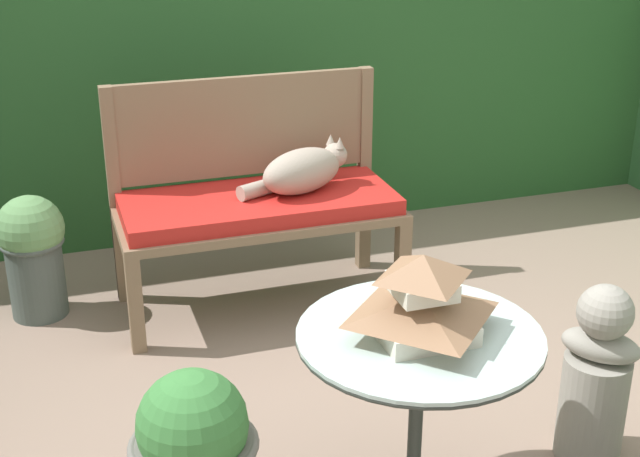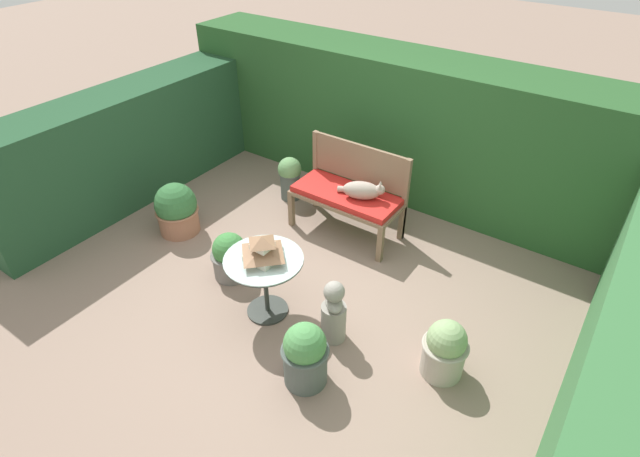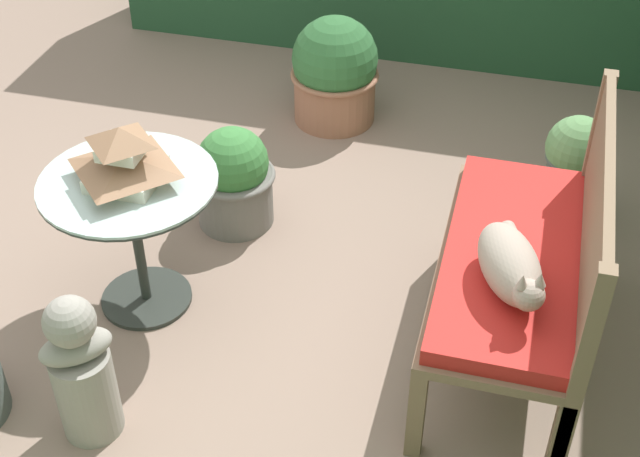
{
  "view_description": "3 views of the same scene",
  "coord_description": "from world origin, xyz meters",
  "px_view_note": "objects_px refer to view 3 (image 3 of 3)",
  "views": [
    {
      "loc": [
        -1.03,
        -2.49,
        1.92
      ],
      "look_at": [
        -0.0,
        0.64,
        0.55
      ],
      "focal_mm": 50.0,
      "sensor_mm": 36.0,
      "label": 1
    },
    {
      "loc": [
        2.33,
        -2.97,
        3.48
      ],
      "look_at": [
        -0.01,
        0.4,
        0.5
      ],
      "focal_mm": 28.0,
      "sensor_mm": 36.0,
      "label": 2
    },
    {
      "loc": [
        2.54,
        1.05,
        2.72
      ],
      "look_at": [
        -0.19,
        0.32,
        0.45
      ],
      "focal_mm": 50.0,
      "sensor_mm": 36.0,
      "label": 3
    }
  ],
  "objects_px": {
    "patio_table": "(132,208)",
    "garden_bench": "(511,266)",
    "potted_plant_path_edge": "(574,166)",
    "potted_plant_bench_right": "(335,73)",
    "garden_bust": "(82,372)",
    "cat": "(511,265)",
    "potted_plant_hedge_corner": "(234,179)",
    "pagoda_birdhouse": "(124,158)"
  },
  "relations": [
    {
      "from": "patio_table",
      "to": "garden_bench",
      "type": "bearing_deg",
      "value": 93.37
    },
    {
      "from": "patio_table",
      "to": "potted_plant_path_edge",
      "type": "relative_size",
      "value": 1.27
    },
    {
      "from": "potted_plant_bench_right",
      "to": "garden_bust",
      "type": "bearing_deg",
      "value": -8.27
    },
    {
      "from": "cat",
      "to": "potted_plant_hedge_corner",
      "type": "bearing_deg",
      "value": -142.76
    },
    {
      "from": "garden_bench",
      "to": "pagoda_birdhouse",
      "type": "xyz_separation_m",
      "value": [
        0.09,
        -1.53,
        0.3
      ]
    },
    {
      "from": "patio_table",
      "to": "potted_plant_hedge_corner",
      "type": "bearing_deg",
      "value": 163.04
    },
    {
      "from": "pagoda_birdhouse",
      "to": "potted_plant_hedge_corner",
      "type": "xyz_separation_m",
      "value": [
        -0.65,
        0.2,
        -0.51
      ]
    },
    {
      "from": "potted_plant_hedge_corner",
      "to": "potted_plant_path_edge",
      "type": "bearing_deg",
      "value": 105.19
    },
    {
      "from": "pagoda_birdhouse",
      "to": "potted_plant_hedge_corner",
      "type": "distance_m",
      "value": 0.85
    },
    {
      "from": "cat",
      "to": "pagoda_birdhouse",
      "type": "xyz_separation_m",
      "value": [
        -0.11,
        -1.53,
        0.12
      ]
    },
    {
      "from": "cat",
      "to": "potted_plant_hedge_corner",
      "type": "height_order",
      "value": "cat"
    },
    {
      "from": "garden_bust",
      "to": "patio_table",
      "type": "bearing_deg",
      "value": -123.87
    },
    {
      "from": "pagoda_birdhouse",
      "to": "garden_bust",
      "type": "xyz_separation_m",
      "value": [
        0.7,
        0.09,
        -0.45
      ]
    },
    {
      "from": "potted_plant_bench_right",
      "to": "garden_bench",
      "type": "bearing_deg",
      "value": 34.38
    },
    {
      "from": "cat",
      "to": "pagoda_birdhouse",
      "type": "distance_m",
      "value": 1.54
    },
    {
      "from": "cat",
      "to": "potted_plant_hedge_corner",
      "type": "xyz_separation_m",
      "value": [
        -0.76,
        -1.33,
        -0.39
      ]
    },
    {
      "from": "garden_bust",
      "to": "potted_plant_hedge_corner",
      "type": "xyz_separation_m",
      "value": [
        -1.35,
        0.11,
        -0.06
      ]
    },
    {
      "from": "garden_bust",
      "to": "pagoda_birdhouse",
      "type": "bearing_deg",
      "value": -123.87
    },
    {
      "from": "pagoda_birdhouse",
      "to": "patio_table",
      "type": "bearing_deg",
      "value": 0.0
    },
    {
      "from": "pagoda_birdhouse",
      "to": "garden_bust",
      "type": "distance_m",
      "value": 0.84
    },
    {
      "from": "patio_table",
      "to": "potted_plant_bench_right",
      "type": "distance_m",
      "value": 1.76
    },
    {
      "from": "garden_bust",
      "to": "potted_plant_hedge_corner",
      "type": "relative_size",
      "value": 1.27
    },
    {
      "from": "garden_bench",
      "to": "garden_bust",
      "type": "xyz_separation_m",
      "value": [
        0.79,
        -1.44,
        -0.16
      ]
    },
    {
      "from": "patio_table",
      "to": "potted_plant_hedge_corner",
      "type": "xyz_separation_m",
      "value": [
        -0.65,
        0.2,
        -0.27
      ]
    },
    {
      "from": "garden_bench",
      "to": "patio_table",
      "type": "height_order",
      "value": "patio_table"
    },
    {
      "from": "garden_bench",
      "to": "potted_plant_path_edge",
      "type": "relative_size",
      "value": 2.21
    },
    {
      "from": "potted_plant_hedge_corner",
      "to": "potted_plant_bench_right",
      "type": "height_order",
      "value": "potted_plant_bench_right"
    },
    {
      "from": "garden_bench",
      "to": "potted_plant_path_edge",
      "type": "distance_m",
      "value": 1.01
    },
    {
      "from": "cat",
      "to": "patio_table",
      "type": "xyz_separation_m",
      "value": [
        -0.11,
        -1.53,
        -0.12
      ]
    },
    {
      "from": "garden_bench",
      "to": "garden_bust",
      "type": "relative_size",
      "value": 1.93
    },
    {
      "from": "potted_plant_bench_right",
      "to": "patio_table",
      "type": "bearing_deg",
      "value": -14.46
    },
    {
      "from": "pagoda_birdhouse",
      "to": "potted_plant_bench_right",
      "type": "xyz_separation_m",
      "value": [
        -1.69,
        0.44,
        -0.46
      ]
    },
    {
      "from": "garden_bust",
      "to": "potted_plant_hedge_corner",
      "type": "distance_m",
      "value": 1.35
    },
    {
      "from": "patio_table",
      "to": "potted_plant_bench_right",
      "type": "bearing_deg",
      "value": 165.54
    },
    {
      "from": "garden_bust",
      "to": "potted_plant_bench_right",
      "type": "distance_m",
      "value": 2.42
    },
    {
      "from": "potted_plant_bench_right",
      "to": "pagoda_birdhouse",
      "type": "bearing_deg",
      "value": -14.46
    },
    {
      "from": "garden_bust",
      "to": "potted_plant_path_edge",
      "type": "xyz_separation_m",
      "value": [
        -1.77,
        1.67,
        0.01
      ]
    },
    {
      "from": "cat",
      "to": "potted_plant_path_edge",
      "type": "height_order",
      "value": "cat"
    },
    {
      "from": "garden_bench",
      "to": "cat",
      "type": "height_order",
      "value": "cat"
    },
    {
      "from": "cat",
      "to": "potted_plant_bench_right",
      "type": "xyz_separation_m",
      "value": [
        -1.81,
        -1.09,
        -0.34
      ]
    },
    {
      "from": "potted_plant_hedge_corner",
      "to": "potted_plant_bench_right",
      "type": "relative_size",
      "value": 0.83
    },
    {
      "from": "pagoda_birdhouse",
      "to": "potted_plant_path_edge",
      "type": "bearing_deg",
      "value": 121.37
    }
  ]
}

